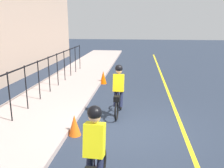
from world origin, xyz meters
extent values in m
plane|color=#242D3C|center=(0.00, 0.00, 0.00)|extent=(80.00, 80.00, 0.00)
cube|color=yellow|center=(0.00, -1.60, 0.00)|extent=(36.00, 0.12, 0.01)
cube|color=#A7958E|center=(0.00, 3.40, 0.07)|extent=(40.00, 3.20, 0.15)
cylinder|color=black|center=(-0.13, 3.80, 0.95)|extent=(0.04, 0.04, 1.60)
cylinder|color=black|center=(1.00, 3.80, 0.95)|extent=(0.04, 0.04, 1.60)
cylinder|color=black|center=(2.13, 3.80, 0.95)|extent=(0.04, 0.04, 1.60)
cylinder|color=black|center=(3.26, 3.80, 0.95)|extent=(0.04, 0.04, 1.60)
cylinder|color=black|center=(4.39, 3.80, 0.95)|extent=(0.04, 0.04, 1.60)
cylinder|color=black|center=(5.52, 3.80, 0.95)|extent=(0.04, 0.04, 1.60)
cylinder|color=black|center=(6.65, 3.80, 0.95)|extent=(0.04, 0.04, 1.60)
cylinder|color=black|center=(7.78, 3.80, 0.95)|extent=(0.04, 0.04, 1.60)
cylinder|color=black|center=(8.91, 3.80, 0.95)|extent=(0.04, 0.04, 1.60)
cube|color=black|center=(1.00, 3.80, 1.70)|extent=(15.82, 0.04, 0.04)
torus|color=black|center=(1.69, 0.45, 0.33)|extent=(0.66, 0.10, 0.66)
torus|color=black|center=(0.64, 0.51, 0.33)|extent=(0.66, 0.10, 0.66)
cube|color=black|center=(1.17, 0.48, 0.58)|extent=(0.93, 0.09, 0.24)
cylinder|color=black|center=(1.02, 0.48, 0.73)|extent=(0.03, 0.03, 0.35)
cube|color=yellow|center=(1.07, 0.48, 1.21)|extent=(0.36, 0.38, 0.63)
sphere|color=tan|center=(1.12, 0.48, 1.62)|extent=(0.22, 0.22, 0.22)
sphere|color=black|center=(1.12, 0.48, 1.70)|extent=(0.26, 0.26, 0.26)
cylinder|color=#191E38|center=(1.05, 0.58, 0.68)|extent=(0.34, 0.14, 0.65)
cylinder|color=#191E38|center=(1.04, 0.38, 0.68)|extent=(0.34, 0.14, 0.65)
cube|color=black|center=(0.69, 0.50, 0.75)|extent=(0.25, 0.21, 0.18)
torus|color=black|center=(-2.49, 0.51, 0.33)|extent=(0.66, 0.10, 0.66)
cube|color=black|center=(-3.01, 0.53, 0.58)|extent=(0.93, 0.09, 0.24)
cylinder|color=black|center=(-3.16, 0.54, 0.73)|extent=(0.03, 0.03, 0.35)
cube|color=yellow|center=(-3.11, 0.54, 1.21)|extent=(0.36, 0.38, 0.63)
sphere|color=tan|center=(-3.06, 0.54, 1.62)|extent=(0.22, 0.22, 0.22)
sphere|color=black|center=(-3.06, 0.54, 1.70)|extent=(0.26, 0.26, 0.26)
cylinder|color=#191E38|center=(-3.13, 0.64, 0.68)|extent=(0.34, 0.14, 0.65)
cylinder|color=#191E38|center=(-3.14, 0.44, 0.68)|extent=(0.34, 0.14, 0.65)
cone|color=orange|center=(-0.60, 1.62, 0.31)|extent=(0.36, 0.36, 0.62)
cone|color=#F05702|center=(5.56, 1.70, 0.35)|extent=(0.36, 0.36, 0.69)
camera|label=1|loc=(-6.95, -0.21, 3.22)|focal=38.83mm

